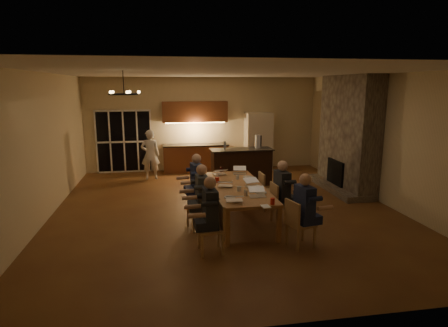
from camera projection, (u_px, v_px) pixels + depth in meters
floor at (225, 209)px, 8.99m from camera, size 9.00×9.00×0.00m
back_wall at (203, 124)px, 13.03m from camera, size 8.00×0.04×3.20m
left_wall at (40, 148)px, 8.00m from camera, size 0.04×9.00×3.20m
right_wall at (384, 139)px, 9.32m from camera, size 0.04×9.00×3.20m
ceiling at (225, 72)px, 8.33m from camera, size 8.00×9.00×0.04m
french_doors at (124, 142)px, 12.65m from camera, size 1.86×0.08×2.10m
fireplace at (348, 134)px, 10.43m from camera, size 0.58×2.50×3.20m
kitchenette at (195, 137)px, 12.75m from camera, size 2.24×0.68×2.40m
refrigerator at (258, 141)px, 13.10m from camera, size 0.90×0.68×2.00m
dining_table at (238, 202)px, 8.29m from camera, size 1.10×2.91×0.75m
bar_island at (241, 167)px, 11.15m from camera, size 1.86×0.73×1.08m
chair_left_near at (211, 228)px, 6.59m from camera, size 0.46×0.46×0.89m
chair_left_mid at (199, 208)px, 7.70m from camera, size 0.54×0.54×0.89m
chair_left_far at (198, 194)px, 8.68m from camera, size 0.50×0.50×0.89m
chair_right_near at (301, 223)px, 6.84m from camera, size 0.54×0.54×0.89m
chair_right_mid at (283, 203)px, 8.00m from camera, size 0.46×0.46×0.89m
chair_right_far at (270, 191)px, 8.94m from camera, size 0.45×0.45×0.89m
person_left_near at (210, 215)px, 6.56m from camera, size 0.63×0.63×1.38m
person_right_near at (304, 210)px, 6.78m from camera, size 0.70×0.70×1.38m
person_left_mid at (202, 198)px, 7.56m from camera, size 0.63×0.63×1.38m
person_right_mid at (282, 193)px, 7.92m from camera, size 0.67×0.67×1.38m
person_left_far at (197, 183)px, 8.70m from camera, size 0.68×0.68×1.38m
standing_person at (150, 155)px, 11.73m from camera, size 0.58×0.39×1.58m
chandelier at (124, 94)px, 7.25m from camera, size 0.59×0.59×0.03m
laptop_a at (234, 195)px, 7.13m from camera, size 0.35×0.31×0.23m
laptop_b at (258, 191)px, 7.41m from camera, size 0.33×0.30×0.23m
laptop_c at (225, 181)px, 8.17m from camera, size 0.38×0.35×0.23m
laptop_d at (253, 182)px, 8.12m from camera, size 0.38×0.35×0.23m
laptop_e at (219, 170)px, 9.28m from camera, size 0.36×0.32×0.23m
laptop_f at (240, 169)px, 9.32m from camera, size 0.37×0.34×0.23m
mug_front at (239, 189)px, 7.81m from camera, size 0.09×0.09×0.10m
mug_mid at (238, 177)px, 8.78m from camera, size 0.07×0.07×0.10m
mug_back at (218, 175)px, 8.99m from camera, size 0.08×0.08×0.10m
redcup_near at (273, 201)px, 6.93m from camera, size 0.08×0.08×0.12m
redcup_mid at (217, 180)px, 8.51m from camera, size 0.10×0.10×0.12m
can_silver at (246, 193)px, 7.47m from camera, size 0.07×0.07×0.12m
can_cola at (221, 169)px, 9.57m from camera, size 0.07×0.07×0.12m
plate_near at (261, 192)px, 7.68m from camera, size 0.24×0.24×0.02m
plate_left at (230, 197)px, 7.35m from camera, size 0.22×0.22×0.02m
plate_far at (248, 177)px, 8.99m from camera, size 0.23×0.23×0.02m
notepad at (266, 206)px, 6.81m from camera, size 0.17×0.22×0.01m
bar_bottle at (225, 145)px, 10.93m from camera, size 0.08×0.08×0.24m
bar_blender at (258, 142)px, 11.14m from camera, size 0.14×0.14×0.40m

